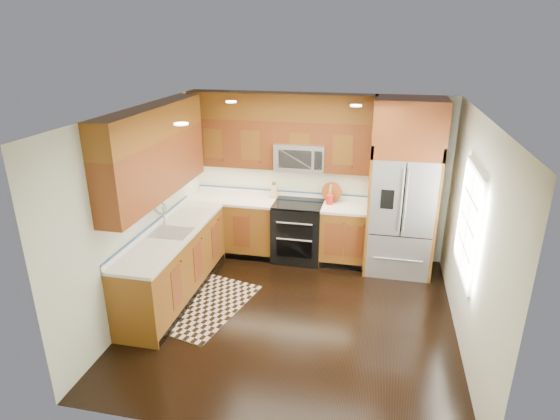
% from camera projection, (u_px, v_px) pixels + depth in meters
% --- Properties ---
extents(ground, '(4.00, 4.00, 0.00)m').
position_uv_depth(ground, '(294.00, 317.00, 6.03)').
color(ground, black).
rests_on(ground, ground).
extents(wall_back, '(4.00, 0.02, 2.60)m').
position_uv_depth(wall_back, '(318.00, 176.00, 7.39)').
color(wall_back, beige).
rests_on(wall_back, ground).
extents(wall_left, '(0.02, 4.00, 2.60)m').
position_uv_depth(wall_left, '(141.00, 211.00, 5.96)').
color(wall_left, beige).
rests_on(wall_left, ground).
extents(wall_right, '(0.02, 4.00, 2.60)m').
position_uv_depth(wall_right, '(472.00, 238.00, 5.17)').
color(wall_right, beige).
rests_on(wall_right, ground).
extents(window, '(0.04, 1.10, 1.30)m').
position_uv_depth(window, '(469.00, 223.00, 5.32)').
color(window, white).
rests_on(window, ground).
extents(base_cabinets, '(2.85, 3.00, 0.90)m').
position_uv_depth(base_cabinets, '(224.00, 247.00, 6.93)').
color(base_cabinets, brown).
rests_on(base_cabinets, ground).
extents(countertop, '(2.86, 3.01, 0.04)m').
position_uv_depth(countertop, '(234.00, 216.00, 6.84)').
color(countertop, beige).
rests_on(countertop, base_cabinets).
extents(upper_cabinets, '(2.85, 3.00, 1.15)m').
position_uv_depth(upper_cabinets, '(229.00, 140.00, 6.53)').
color(upper_cabinets, brown).
rests_on(upper_cabinets, ground).
extents(range, '(0.76, 0.67, 0.95)m').
position_uv_depth(range, '(298.00, 231.00, 7.43)').
color(range, black).
rests_on(range, ground).
extents(microwave, '(0.76, 0.40, 0.42)m').
position_uv_depth(microwave, '(300.00, 156.00, 7.13)').
color(microwave, '#B2B2B7').
rests_on(microwave, ground).
extents(refrigerator, '(0.98, 0.75, 2.60)m').
position_uv_depth(refrigerator, '(403.00, 189.00, 6.80)').
color(refrigerator, '#B2B2B7').
rests_on(refrigerator, ground).
extents(sink_faucet, '(0.54, 0.44, 0.37)m').
position_uv_depth(sink_faucet, '(170.00, 228.00, 6.22)').
color(sink_faucet, '#B2B2B7').
rests_on(sink_faucet, countertop).
extents(rug, '(1.24, 1.68, 0.01)m').
position_uv_depth(rug, '(206.00, 305.00, 6.26)').
color(rug, black).
rests_on(rug, ground).
extents(knife_block, '(0.10, 0.13, 0.25)m').
position_uv_depth(knife_block, '(274.00, 191.00, 7.54)').
color(knife_block, tan).
rests_on(knife_block, countertop).
extents(utensil_crock, '(0.14, 0.14, 0.31)m').
position_uv_depth(utensil_crock, '(330.00, 197.00, 7.21)').
color(utensil_crock, '#B42516').
rests_on(utensil_crock, countertop).
extents(cutting_board, '(0.39, 0.39, 0.02)m').
position_uv_depth(cutting_board, '(331.00, 201.00, 7.34)').
color(cutting_board, brown).
rests_on(cutting_board, countertop).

